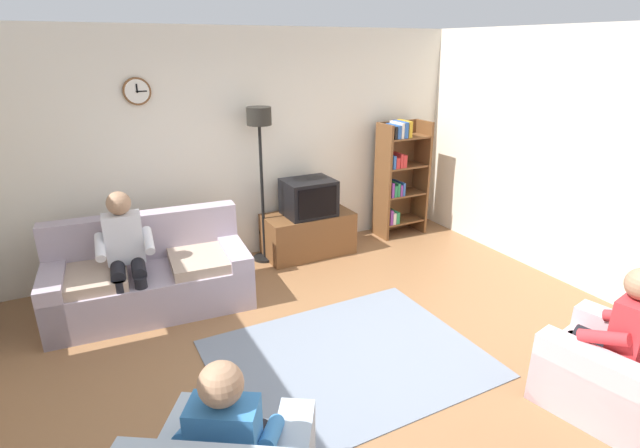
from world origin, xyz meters
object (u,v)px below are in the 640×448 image
Objects in this scene: tv_stand at (308,234)px; person_in_left_armchair at (231,438)px; floor_lamp at (260,143)px; person_on_couch at (126,250)px; couch at (150,278)px; bookshelf at (398,176)px; person_in_right_armchair at (616,331)px; armchair_near_bookshelf at (620,375)px; tv at (309,197)px.

person_in_left_armchair is (-1.99, -3.15, 0.34)m from tv_stand.
person_in_left_armchair is (-1.44, -3.25, -0.85)m from floor_lamp.
person_in_left_armchair is (0.19, -2.58, -0.09)m from person_on_couch.
floor_lamp reaches higher than couch.
floor_lamp reaches higher than person_in_left_armchair.
floor_lamp is at bearing 179.19° from bookshelf.
bookshelf is 3.64m from person_on_couch.
floor_lamp is (-1.95, 0.03, 0.61)m from bookshelf.
person_on_couch is 1.11× the size of person_in_right_armchair.
person_on_couch reaches higher than couch.
couch is at bearing 89.83° from person_in_left_armchair.
couch reaches higher than tv_stand.
floor_lamp is at bearing 22.26° from person_on_couch.
tv_stand is at bearing 101.74° from armchair_near_bookshelf.
person_on_couch is (-0.20, -0.11, 0.39)m from couch.
person_in_right_armchair is at bearing 101.74° from armchair_near_bookshelf.
person_in_right_armchair is (-0.69, -3.52, -0.23)m from bookshelf.
tv is at bearing -176.09° from bookshelf.
person_in_left_armchair is at bearing 173.62° from person_in_right_armchair.
tv is 2.24m from person_on_couch.
tv is at bearing 101.82° from person_in_right_armchair.
armchair_near_bookshelf is at bearing -48.61° from couch.
bookshelf is at bearing 10.10° from person_on_couch.
floor_lamp reaches higher than bookshelf.
bookshelf reaches higher than tv_stand.
floor_lamp is 1.81× the size of armchair_near_bookshelf.
couch is 2.03m from tv_stand.
tv is (1.98, 0.43, 0.44)m from couch.
person_in_left_armchair is at bearing -136.49° from bookshelf.
floor_lamp is (-0.55, 0.10, 1.18)m from tv_stand.
tv is 1.41m from bookshelf.
tv_stand is 0.49m from tv.
couch is 1.59× the size of person_on_couch.
bookshelf is at bearing -0.81° from floor_lamp.
bookshelf is 1.41× the size of person_in_left_armchair.
couch is 1.91m from floor_lamp.
floor_lamp reaches higher than tv.
person_on_couch reaches higher than armchair_near_bookshelf.
armchair_near_bookshelf is 0.91× the size of person_in_left_armchair.
tv is at bearing 57.51° from person_in_left_armchair.
person_on_couch reaches higher than person_in_right_armchair.
person_in_right_armchair is (0.72, -3.43, -0.15)m from tv.
floor_lamp is 3.87m from person_in_right_armchair.
armchair_near_bookshelf is at bearing -100.46° from bookshelf.
tv_stand is 0.98× the size of person_in_right_armchair.
bookshelf is 1.27× the size of person_on_couch.
person_in_right_armchair is (0.72, -3.45, 0.34)m from tv_stand.
bookshelf is 2.05m from floor_lamp.
person_on_couch is at bearing 94.14° from person_in_left_armchair.
tv_stand is (1.98, 0.46, -0.05)m from couch.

